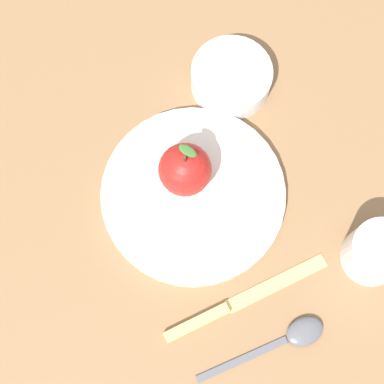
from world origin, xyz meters
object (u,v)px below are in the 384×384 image
at_px(side_bowl, 231,77).
at_px(cup, 378,252).
at_px(spoon, 291,338).
at_px(knife, 231,306).
at_px(dinner_plate, 192,194).
at_px(apple, 185,170).

height_order(side_bowl, cup, cup).
bearing_deg(cup, spoon, 154.55).
distance_m(cup, knife, 0.19).
bearing_deg(spoon, cup, -25.45).
distance_m(dinner_plate, side_bowl, 0.17).
height_order(apple, cup, apple).
height_order(dinner_plate, side_bowl, side_bowl).
relative_size(dinner_plate, cup, 3.15).
height_order(apple, side_bowl, apple).
distance_m(knife, spoon, 0.08).
bearing_deg(spoon, dinner_plate, 54.85).
bearing_deg(cup, apple, 87.95).
height_order(cup, spoon, cup).
relative_size(side_bowl, knife, 0.63).
xyz_separation_m(knife, spoon, (-0.01, -0.08, 0.00)).
bearing_deg(dinner_plate, apple, 44.79).
distance_m(dinner_plate, spoon, 0.22).
bearing_deg(side_bowl, cup, -123.35).
distance_m(side_bowl, cup, 0.30).
bearing_deg(spoon, knife, 82.95).
xyz_separation_m(cup, knife, (-0.12, 0.15, -0.03)).
bearing_deg(apple, dinner_plate, -135.21).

